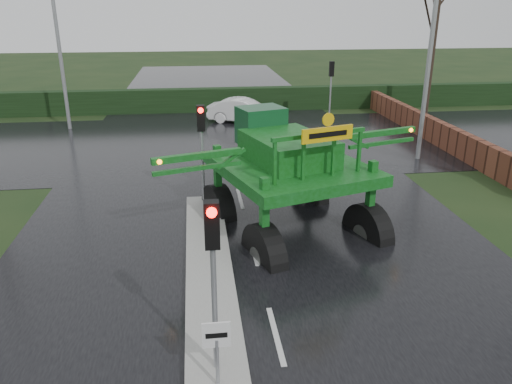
{
  "coord_description": "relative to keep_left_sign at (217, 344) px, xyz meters",
  "views": [
    {
      "loc": [
        -1.52,
        -8.69,
        6.57
      ],
      "look_at": [
        -0.0,
        3.37,
        2.0
      ],
      "focal_mm": 35.0,
      "sensor_mm": 36.0,
      "label": 1
    }
  ],
  "objects": [
    {
      "name": "ground",
      "position": [
        1.3,
        1.5,
        -1.06
      ],
      "size": [
        140.0,
        140.0,
        0.0
      ],
      "primitive_type": "plane",
      "color": "black",
      "rests_on": "ground"
    },
    {
      "name": "road_main",
      "position": [
        1.3,
        11.5,
        -1.05
      ],
      "size": [
        14.0,
        80.0,
        0.02
      ],
      "primitive_type": "cube",
      "color": "black",
      "rests_on": "ground"
    },
    {
      "name": "road_cross",
      "position": [
        1.3,
        17.5,
        -1.05
      ],
      "size": [
        80.0,
        12.0,
        0.02
      ],
      "primitive_type": "cube",
      "color": "black",
      "rests_on": "ground"
    },
    {
      "name": "median_island",
      "position": [
        0.0,
        4.5,
        -0.97
      ],
      "size": [
        1.2,
        10.0,
        0.16
      ],
      "primitive_type": "cube",
      "color": "gray",
      "rests_on": "ground"
    },
    {
      "name": "hedge_row",
      "position": [
        1.3,
        25.5,
        -0.31
      ],
      "size": [
        44.0,
        0.9,
        1.5
      ],
      "primitive_type": "cube",
      "color": "black",
      "rests_on": "ground"
    },
    {
      "name": "brick_wall",
      "position": [
        11.8,
        17.5,
        -0.46
      ],
      "size": [
        0.4,
        20.0,
        1.2
      ],
      "primitive_type": "cube",
      "color": "#592D1E",
      "rests_on": "ground"
    },
    {
      "name": "keep_left_sign",
      "position": [
        0.0,
        0.0,
        0.0
      ],
      "size": [
        0.5,
        0.07,
        1.35
      ],
      "color": "gray",
      "rests_on": "ground"
    },
    {
      "name": "traffic_signal_near",
      "position": [
        0.0,
        0.49,
        1.53
      ],
      "size": [
        0.26,
        0.33,
        3.52
      ],
      "color": "gray",
      "rests_on": "ground"
    },
    {
      "name": "traffic_signal_mid",
      "position": [
        0.0,
        8.99,
        1.53
      ],
      "size": [
        0.26,
        0.33,
        3.52
      ],
      "color": "gray",
      "rests_on": "ground"
    },
    {
      "name": "traffic_signal_far",
      "position": [
        7.8,
        21.51,
        1.53
      ],
      "size": [
        0.26,
        0.33,
        3.52
      ],
      "rotation": [
        0.0,
        0.0,
        3.14
      ],
      "color": "gray",
      "rests_on": "ground"
    },
    {
      "name": "street_light_right",
      "position": [
        9.49,
        13.5,
        4.93
      ],
      "size": [
        3.85,
        0.3,
        10.0
      ],
      "color": "gray",
      "rests_on": "ground"
    },
    {
      "name": "street_light_left_far",
      "position": [
        -6.89,
        21.5,
        4.93
      ],
      "size": [
        3.85,
        0.3,
        10.0
      ],
      "color": "gray",
      "rests_on": "ground"
    },
    {
      "name": "tree_right_far",
      "position": [
        14.3,
        22.5,
        5.44
      ],
      "size": [
        7.0,
        7.0,
        12.05
      ],
      "color": "black",
      "rests_on": "ground"
    },
    {
      "name": "crop_sprayer",
      "position": [
        1.47,
        5.23,
        1.26
      ],
      "size": [
        8.41,
        6.43,
        4.9
      ],
      "rotation": [
        0.0,
        0.0,
        0.31
      ],
      "color": "black",
      "rests_on": "ground"
    },
    {
      "name": "white_sedan",
      "position": [
        2.74,
        21.9,
        -1.06
      ],
      "size": [
        4.5,
        2.85,
        1.4
      ],
      "primitive_type": "imported",
      "rotation": [
        0.0,
        0.0,
        1.22
      ],
      "color": "silver",
      "rests_on": "ground"
    }
  ]
}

